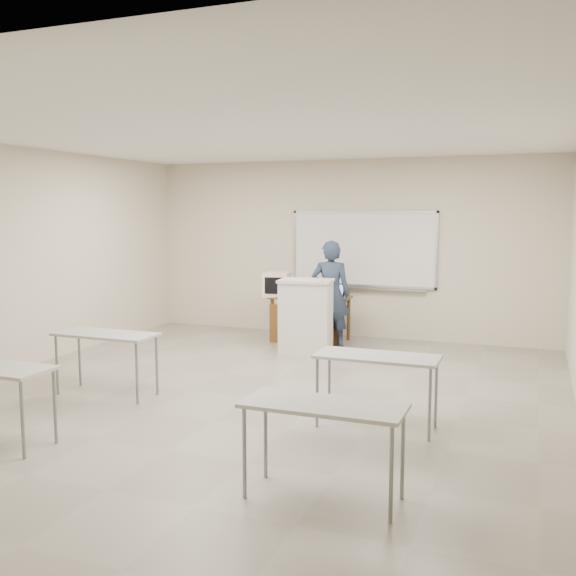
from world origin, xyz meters
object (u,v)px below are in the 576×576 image
at_px(keyboard, 313,280).
at_px(presenter, 331,294).
at_px(whiteboard, 363,250).
at_px(mouse, 323,295).
at_px(instructor_desk, 308,311).
at_px(podium, 306,316).
at_px(laptop, 333,294).
at_px(crt_monitor, 277,284).

distance_m(keyboard, presenter, 0.66).
distance_m(whiteboard, keyboard, 1.66).
xyz_separation_m(whiteboard, keyboard, (-0.35, -1.59, -0.36)).
distance_m(mouse, keyboard, 1.04).
height_order(whiteboard, presenter, whiteboard).
height_order(whiteboard, instructor_desk, whiteboard).
xyz_separation_m(whiteboard, podium, (-0.50, -1.47, -0.92)).
bearing_deg(laptop, instructor_desk, -161.83).
bearing_deg(mouse, laptop, -20.95).
xyz_separation_m(podium, mouse, (0.00, 0.85, 0.21)).
bearing_deg(podium, whiteboard, 63.98).
bearing_deg(mouse, presenter, -52.17).
bearing_deg(podium, presenter, 55.19).
xyz_separation_m(whiteboard, laptop, (-0.30, -0.72, -0.68)).
xyz_separation_m(podium, presenter, (0.24, 0.47, 0.28)).
distance_m(crt_monitor, keyboard, 1.22).
bearing_deg(keyboard, mouse, 115.19).
distance_m(whiteboard, podium, 1.80).
xyz_separation_m(keyboard, presenter, (0.09, 0.59, -0.28)).
bearing_deg(presenter, whiteboard, -113.36).
relative_size(instructor_desk, crt_monitor, 2.75).
distance_m(podium, crt_monitor, 1.08).
height_order(crt_monitor, keyboard, keyboard).
bearing_deg(instructor_desk, keyboard, -69.14).
xyz_separation_m(podium, keyboard, (0.15, -0.12, 0.57)).
xyz_separation_m(podium, laptop, (0.20, 0.75, 0.25)).
bearing_deg(keyboard, presenter, 97.26).
relative_size(whiteboard, keyboard, 5.50).
relative_size(crt_monitor, laptop, 1.53).
distance_m(laptop, presenter, 0.29).
bearing_deg(podium, instructor_desk, 98.93).
height_order(mouse, presenter, presenter).
bearing_deg(whiteboard, podium, -108.81).
height_order(crt_monitor, laptop, crt_monitor).
bearing_deg(instructor_desk, whiteboard, 45.50).
bearing_deg(keyboard, instructor_desk, 129.74).
bearing_deg(instructor_desk, podium, -76.34).
bearing_deg(presenter, podium, 53.36).
height_order(keyboard, presenter, presenter).
xyz_separation_m(instructor_desk, presenter, (0.44, -0.22, 0.32)).
bearing_deg(mouse, keyboard, -76.00).
relative_size(mouse, presenter, 0.06).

